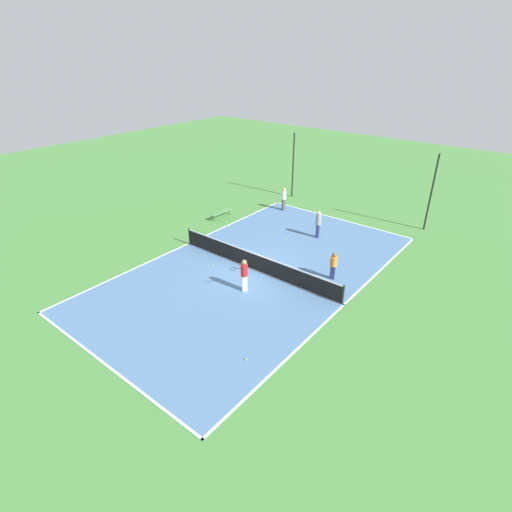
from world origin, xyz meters
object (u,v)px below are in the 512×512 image
(bench, at_px, (222,213))
(tennis_ball_midcourt, at_px, (246,359))
(player_center_orange, at_px, (333,264))
(tennis_ball_right_alley, at_px, (286,238))
(fence_post_back_left, at_px, (293,166))
(fence_post_back_right, at_px, (431,193))
(tennis_ball_far_baseline, at_px, (336,224))
(tennis_ball_near_net, at_px, (213,265))
(player_coach_red, at_px, (244,273))
(player_far_white, at_px, (284,197))
(player_baseline_gray, at_px, (318,222))
(tennis_net, at_px, (256,261))

(bench, bearing_deg, tennis_ball_midcourt, -133.37)
(player_center_orange, xyz_separation_m, tennis_ball_right_alley, (-4.80, 2.57, -0.84))
(fence_post_back_left, relative_size, fence_post_back_right, 1.00)
(tennis_ball_far_baseline, relative_size, fence_post_back_right, 0.01)
(tennis_ball_midcourt, relative_size, tennis_ball_near_net, 1.00)
(player_center_orange, xyz_separation_m, player_coach_red, (-2.92, -3.87, 0.15))
(tennis_ball_far_baseline, bearing_deg, player_far_white, 179.99)
(player_center_orange, relative_size, tennis_ball_far_baseline, 22.88)
(player_far_white, height_order, tennis_ball_near_net, player_far_white)
(player_far_white, bearing_deg, player_center_orange, -4.57)
(player_coach_red, bearing_deg, player_center_orange, 178.35)
(tennis_ball_far_baseline, xyz_separation_m, fence_post_back_left, (-5.84, 3.08, 2.53))
(player_far_white, xyz_separation_m, player_center_orange, (7.94, -6.71, -0.13))
(player_coach_red, distance_m, tennis_ball_near_net, 3.33)
(player_center_orange, relative_size, tennis_ball_right_alley, 22.88)
(player_far_white, distance_m, player_baseline_gray, 5.31)
(player_far_white, height_order, player_coach_red, player_coach_red)
(player_coach_red, xyz_separation_m, fence_post_back_right, (4.59, 13.65, 1.54))
(bench, xyz_separation_m, tennis_ball_right_alley, (5.78, -0.08, -0.34))
(tennis_ball_far_baseline, relative_size, tennis_ball_near_net, 1.00)
(bench, relative_size, player_far_white, 1.11)
(fence_post_back_right, bearing_deg, tennis_ball_far_baseline, -148.72)
(fence_post_back_right, bearing_deg, tennis_ball_right_alley, -131.88)
(tennis_ball_near_net, bearing_deg, fence_post_back_right, 59.15)
(bench, bearing_deg, tennis_ball_far_baseline, -60.55)
(player_far_white, height_order, player_baseline_gray, player_baseline_gray)
(player_far_white, xyz_separation_m, player_coach_red, (5.02, -10.58, 0.02))
(fence_post_back_left, distance_m, fence_post_back_right, 10.90)
(fence_post_back_right, bearing_deg, player_far_white, -162.26)
(player_baseline_gray, bearing_deg, tennis_ball_near_net, -36.56)
(bench, relative_size, player_center_orange, 1.25)
(tennis_ball_far_baseline, height_order, tennis_ball_midcourt, same)
(tennis_net, height_order, tennis_ball_right_alley, tennis_net)
(player_coach_red, height_order, tennis_ball_far_baseline, player_coach_red)
(bench, height_order, fence_post_back_right, fence_post_back_right)
(tennis_net, xyz_separation_m, tennis_ball_near_net, (-2.20, -1.19, -0.50))
(player_far_white, xyz_separation_m, tennis_ball_near_net, (1.96, -9.73, -0.97))
(bench, xyz_separation_m, player_baseline_gray, (7.24, 1.40, 0.68))
(tennis_net, bearing_deg, tennis_ball_near_net, -151.60)
(player_center_orange, xyz_separation_m, fence_post_back_left, (-9.23, 9.79, 1.68))
(tennis_net, bearing_deg, tennis_ball_right_alley, 102.99)
(player_coach_red, bearing_deg, tennis_net, -121.60)
(player_far_white, relative_size, tennis_ball_near_net, 25.77)
(bench, xyz_separation_m, fence_post_back_right, (12.25, 7.14, 2.19))
(player_far_white, bearing_deg, tennis_ball_far_baseline, 35.63)
(bench, bearing_deg, tennis_ball_right_alley, -90.78)
(fence_post_back_left, bearing_deg, tennis_ball_near_net, -75.74)
(fence_post_back_right, bearing_deg, fence_post_back_left, 180.00)
(player_far_white, relative_size, player_coach_red, 0.99)
(player_baseline_gray, bearing_deg, player_far_white, -136.25)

